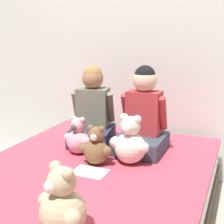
# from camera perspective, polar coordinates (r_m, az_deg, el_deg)

# --- Properties ---
(wall_behind_bed) EXTENTS (8.00, 0.06, 2.50)m
(wall_behind_bed) POSITION_cam_1_polar(r_m,az_deg,el_deg) (2.75, 5.53, 14.44)
(wall_behind_bed) COLOR silver
(wall_behind_bed) RESTS_ON ground_plane
(bed) EXTENTS (1.44, 1.90, 0.41)m
(bed) POSITION_cam_1_polar(r_m,az_deg,el_deg) (2.06, -4.44, -15.85)
(bed) COLOR #473828
(bed) RESTS_ON ground_plane
(child_on_left) EXTENTS (0.36, 0.38, 0.59)m
(child_on_left) POSITION_cam_1_polar(r_m,az_deg,el_deg) (2.36, -3.57, -0.05)
(child_on_left) COLOR #282D47
(child_on_left) RESTS_ON bed
(child_on_right) EXTENTS (0.34, 0.38, 0.61)m
(child_on_right) POSITION_cam_1_polar(r_m,az_deg,el_deg) (2.22, 5.67, -1.01)
(child_on_right) COLOR #384251
(child_on_right) RESTS_ON bed
(teddy_bear_held_by_left_child) EXTENTS (0.22, 0.17, 0.27)m
(teddy_bear_held_by_left_child) POSITION_cam_1_polar(r_m,az_deg,el_deg) (2.19, -6.19, -4.73)
(teddy_bear_held_by_left_child) COLOR #DBA3B2
(teddy_bear_held_by_left_child) RESTS_ON bed
(teddy_bear_held_by_right_child) EXTENTS (0.27, 0.20, 0.33)m
(teddy_bear_held_by_right_child) POSITION_cam_1_polar(r_m,az_deg,el_deg) (2.01, 3.32, -5.66)
(teddy_bear_held_by_right_child) COLOR silver
(teddy_bear_held_by_right_child) RESTS_ON bed
(teddy_bear_between_children) EXTENTS (0.22, 0.16, 0.26)m
(teddy_bear_between_children) POSITION_cam_1_polar(r_m,az_deg,el_deg) (2.01, -2.93, -6.56)
(teddy_bear_between_children) COLOR brown
(teddy_bear_between_children) RESTS_ON bed
(teddy_bear_at_foot_of_bed) EXTENTS (0.25, 0.20, 0.31)m
(teddy_bear_at_foot_of_bed) POSITION_cam_1_polar(r_m,az_deg,el_deg) (1.35, -9.08, -16.56)
(teddy_bear_at_foot_of_bed) COLOR #D1B78E
(teddy_bear_at_foot_of_bed) RESTS_ON bed
(sign_card) EXTENTS (0.21, 0.15, 0.00)m
(sign_card) POSITION_cam_1_polar(r_m,az_deg,el_deg) (1.93, -4.06, -10.86)
(sign_card) COLOR white
(sign_card) RESTS_ON bed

